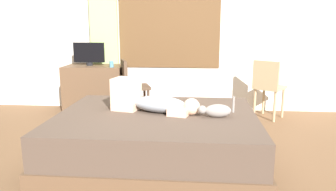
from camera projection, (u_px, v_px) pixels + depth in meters
name	position (u px, v px, depth m)	size (l,w,h in m)	color
ground_plane	(166.00, 164.00, 3.28)	(16.00, 16.00, 0.00)	brown
back_wall_with_window	(179.00, 19.00, 5.18)	(6.40, 0.14, 2.90)	silver
bed	(157.00, 135.00, 3.42)	(2.08, 1.69, 0.46)	brown
person_lying	(151.00, 101.00, 3.44)	(0.94, 0.44, 0.34)	#8C939E
cat	(216.00, 111.00, 3.23)	(0.36, 0.13, 0.21)	gray
desk	(96.00, 89.00, 5.13)	(0.90, 0.56, 0.74)	brown
tv_monitor	(89.00, 54.00, 5.02)	(0.48, 0.10, 0.35)	black
cup	(112.00, 64.00, 4.85)	(0.06, 0.06, 0.09)	teal
chair_by_desk	(131.00, 84.00, 4.79)	(0.48, 0.48, 0.86)	#4C3828
chair_spare	(268.00, 85.00, 4.74)	(0.53, 0.53, 0.86)	tan
curtain_left	(104.00, 27.00, 5.19)	(0.44, 0.06, 2.65)	#ADCC75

